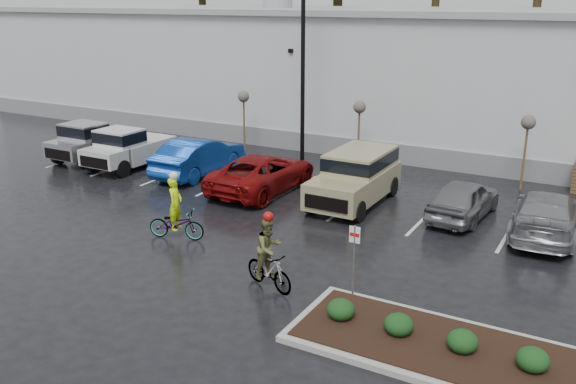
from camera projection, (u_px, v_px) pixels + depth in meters
The scene contains 23 objects.
ground at pixel (231, 275), 17.92m from camera, with size 120.00×120.00×0.00m, color black.
warehouse at pixel (445, 73), 35.08m from camera, with size 60.50×15.50×7.20m.
wooded_ridge at pixel (515, 54), 54.40m from camera, with size 80.00×25.00×6.00m, color #273C19.
lamppost at pixel (303, 46), 28.02m from camera, with size 0.50×1.00×9.22m.
sapling_west at pixel (244, 100), 31.62m from camera, with size 0.60×0.60×3.20m.
sapling_mid at pixel (359, 111), 28.59m from camera, with size 0.60×0.60×3.20m.
sapling_east at pixel (528, 126), 25.10m from camera, with size 0.60×0.60×3.20m.
curb_island at pixel (461, 354), 13.80m from camera, with size 8.00×3.00×0.15m, color gray.
mulch_bed at pixel (461, 351), 13.78m from camera, with size 7.60×2.60×0.04m, color black.
shrub_a at pixel (341, 309), 15.10m from camera, with size 0.70×0.70×0.52m, color #133816.
shrub_b at pixel (399, 325), 14.40m from camera, with size 0.70×0.70×0.52m, color #133816.
shrub_c at pixel (462, 341), 13.70m from camera, with size 0.70×0.70×0.52m, color #133816.
shrub_d at pixel (533, 360), 13.00m from camera, with size 0.70×0.70×0.52m, color #133816.
fire_lane_sign at pixel (354, 254), 15.89m from camera, with size 0.30×0.05×2.20m.
pickup_silver at pixel (98, 139), 30.72m from camera, with size 2.10×5.20×1.96m, color #A8AAB0, non-canonical shape.
pickup_white at pixel (134, 146), 29.31m from camera, with size 2.10×5.20×1.96m, color silver, non-canonical shape.
car_blue at pixel (199, 156), 27.92m from camera, with size 1.81×5.20×1.71m, color #0D3893.
car_red at pixel (263, 173), 25.55m from camera, with size 2.61×5.66×1.57m, color maroon.
suv_tan at pixel (354, 179), 23.82m from camera, with size 2.20×5.10×2.06m, color #9B9369, non-canonical shape.
car_grey at pixel (464, 199), 22.39m from camera, with size 1.73×4.30×1.46m, color slate.
car_far_silver at pixel (546, 214), 20.77m from camera, with size 2.12×5.21×1.51m, color #929498.
cyclist_hivis at pixel (176, 218), 20.44m from camera, with size 2.06×1.18×2.36m.
cyclist_olive at pixel (269, 261), 16.87m from camera, with size 1.82×1.03×2.28m.
Camera 1 is at (9.45, -13.41, 7.79)m, focal length 38.00 mm.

